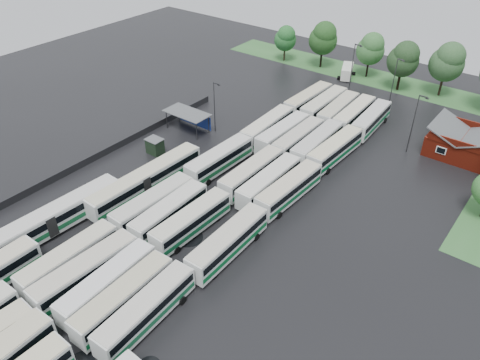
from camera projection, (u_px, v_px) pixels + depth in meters
The scene contains 44 objects.
ground at pixel (173, 231), 61.58m from camera, with size 160.00×160.00×0.00m, color black.
brick_building at pixel (461, 145), 76.34m from camera, with size 10.07×8.60×5.39m.
wash_shed at pixel (189, 115), 82.82m from camera, with size 8.20×4.20×3.58m.
utility_hut at pixel (155, 146), 77.14m from camera, with size 2.70×2.20×2.62m.
grass_strip_north at pixel (386, 81), 102.76m from camera, with size 80.00×10.00×0.01m, color #31652F.
west_fence at pixel (110, 150), 77.56m from camera, with size 0.10×50.00×1.20m, color #2D2D30.
bus_r1c0 at pixel (69, 259), 54.63m from camera, with size 2.70×12.54×3.49m.
bus_r1c1 at pixel (86, 272), 52.86m from camera, with size 3.27×13.14×3.63m.
bus_r1c2 at pixel (108, 283), 51.53m from camera, with size 3.22×12.67×3.50m.
bus_r1c3 at pixel (124, 298), 49.86m from camera, with size 3.06×12.71×3.52m.
bus_r1c4 at pixel (146, 310), 48.51m from camera, with size 3.27×12.72×3.51m.
bus_r2c0 at pixel (153, 204), 63.18m from camera, with size 3.16×12.96×3.58m.
bus_r2c1 at pixel (169, 212), 61.83m from camera, with size 2.92×12.50×3.46m.
bus_r2c2 at pixel (191, 221), 60.36m from camera, with size 2.98×12.57×3.48m.
bus_r2c4 at pixel (228, 242), 56.95m from camera, with size 3.04×13.12×3.64m.
bus_r3c0 at pixel (219, 159), 72.46m from camera, with size 3.15×13.08×3.62m.
bus_r3c2 at pixel (252, 173), 69.40m from camera, with size 2.76×12.85×3.58m.
bus_r3c3 at pixel (269, 182), 67.49m from camera, with size 2.75×12.84×3.57m.
bus_r3c4 at pixel (289, 189), 66.04m from camera, with size 3.25×12.90×3.56m.
bus_r4c0 at pixel (268, 127), 81.16m from camera, with size 3.20×13.09×3.62m.
bus_r4c1 at pixel (283, 133), 79.31m from camera, with size 2.93×12.81×3.55m.
bus_r4c2 at pixel (298, 139), 77.88m from camera, with size 2.66×12.44×3.46m.
bus_r4c3 at pixel (317, 144), 76.44m from camera, with size 3.00×13.10×3.63m.
bus_r4c4 at pixel (335, 149), 74.93m from camera, with size 3.28×13.03×3.60m.
bus_r5c0 at pixel (308, 100), 90.09m from camera, with size 3.19×13.11×3.63m.
bus_r5c1 at pixel (324, 105), 88.25m from camera, with size 2.82×13.13×3.65m.
bus_r5c2 at pixel (338, 110), 86.55m from camera, with size 3.22×12.77×3.53m.
bus_r5c3 at pixel (354, 115), 85.04m from camera, with size 3.09×12.88×3.56m.
bus_r5c4 at pixel (371, 120), 83.50m from camera, with size 3.29×12.63×3.48m.
artic_bus_west_b at pixel (146, 180), 67.81m from camera, with size 3.41×19.71×3.64m.
artic_bus_west_c at pixel (53, 219), 60.51m from camera, with size 3.63×19.77×3.65m.
minibus at pixel (347, 71), 103.59m from camera, with size 4.31×6.44×2.64m.
tree_north_0 at pixel (286, 38), 109.70m from camera, with size 5.18×5.17×8.57m.
tree_north_1 at pixel (324, 38), 105.48m from camera, with size 6.49×6.49×10.74m.
tree_north_2 at pixel (371, 48), 100.94m from camera, with size 6.08×6.08×10.08m.
tree_north_3 at pixel (404, 59), 94.85m from camera, with size 6.42×6.42×10.63m.
tree_north_4 at pixel (448, 62), 92.29m from camera, with size 6.85×6.85×11.34m.
lamp_post_ne at pixel (415, 120), 74.68m from camera, with size 1.59×0.31×10.30m.
lamp_post_nw at pixel (215, 104), 80.90m from camera, with size 1.44×0.28×9.36m.
lamp_post_back_w at pixel (353, 65), 93.99m from camera, with size 1.60×0.31×10.41m.
lamp_post_back_e at pixel (395, 78), 90.25m from camera, with size 1.43×0.28×9.28m.
puddle_0 at pixel (27, 345), 47.23m from camera, with size 3.99×3.99×0.01m, color black.
puddle_2 at pixel (154, 210), 65.23m from camera, with size 6.67×6.67×0.01m, color black.
puddle_3 at pixel (189, 238), 60.55m from camera, with size 3.68×3.68×0.01m, color black.
Camera 1 is at (35.52, -31.59, 40.71)m, focal length 35.00 mm.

